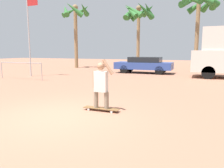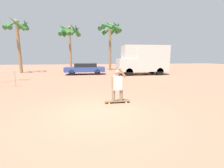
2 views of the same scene
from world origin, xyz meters
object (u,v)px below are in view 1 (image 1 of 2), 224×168
object	(u,v)px
skateboard	(101,108)
flagpole	(29,30)
person_skateboarder	(101,83)
palm_tree_near_van	(199,4)
parked_car_blue	(144,64)
palm_tree_far_left	(76,16)
palm_tree_center_background	(139,14)

from	to	relation	value
skateboard	flagpole	xyz separation A→B (m)	(-8.39, 6.36, 3.18)
person_skateboarder	palm_tree_near_van	bearing A→B (deg)	82.49
person_skateboarder	skateboard	bearing A→B (deg)	0.00
flagpole	palm_tree_near_van	bearing A→B (deg)	45.18
parked_car_blue	palm_tree_near_van	world-z (taller)	palm_tree_near_van
flagpole	palm_tree_far_left	bearing A→B (deg)	98.84
parked_car_blue	palm_tree_near_van	xyz separation A→B (m)	(3.83, 5.40, 5.45)
skateboard	palm_tree_center_background	world-z (taller)	palm_tree_center_background
person_skateboarder	palm_tree_center_background	distance (m)	19.07
skateboard	person_skateboarder	distance (m)	0.77
palm_tree_far_left	flagpole	size ratio (longest dim) A/B	1.19
person_skateboarder	palm_tree_far_left	world-z (taller)	palm_tree_far_left
parked_car_blue	palm_tree_center_background	size ratio (longest dim) A/B	0.66
palm_tree_center_background	skateboard	bearing A→B (deg)	-77.94
person_skateboarder	palm_tree_far_left	distance (m)	18.09
palm_tree_center_background	palm_tree_far_left	size ratio (longest dim) A/B	1.03
palm_tree_near_van	flagpole	bearing A→B (deg)	-134.82
palm_tree_center_background	palm_tree_far_left	world-z (taller)	palm_tree_center_background
skateboard	person_skateboarder	xyz separation A→B (m)	(-0.00, -0.00, 0.77)
parked_car_blue	palm_tree_near_van	bearing A→B (deg)	54.69
skateboard	palm_tree_center_background	bearing A→B (deg)	102.06
palm_tree_far_left	skateboard	bearing A→B (deg)	-56.46
palm_tree_center_background	palm_tree_far_left	xyz separation A→B (m)	(-5.83, -3.42, -0.38)
skateboard	palm_tree_center_background	size ratio (longest dim) A/B	0.16
palm_tree_near_van	palm_tree_center_background	bearing A→B (deg)	171.28
palm_tree_far_left	flagpole	xyz separation A→B (m)	(1.28, -8.23, -2.15)
skateboard	flagpole	world-z (taller)	flagpole
palm_tree_center_background	flagpole	size ratio (longest dim) A/B	1.22
palm_tree_center_background	parked_car_blue	bearing A→B (deg)	-70.28
person_skateboarder	flagpole	size ratio (longest dim) A/B	0.26
person_skateboarder	palm_tree_center_background	world-z (taller)	palm_tree_center_background
skateboard	flagpole	bearing A→B (deg)	142.83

